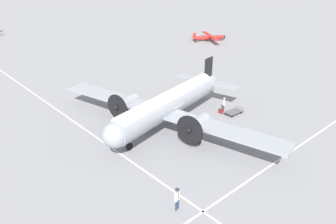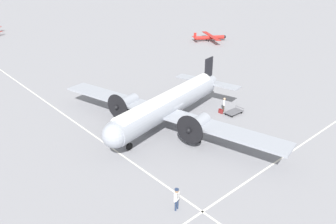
# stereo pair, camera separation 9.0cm
# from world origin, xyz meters

# --- Properties ---
(ground_plane) EXTENTS (300.00, 300.00, 0.00)m
(ground_plane) POSITION_xyz_m (0.00, 0.00, 0.00)
(ground_plane) COLOR gray
(apron_line_eastwest) EXTENTS (120.00, 0.16, 0.01)m
(apron_line_eastwest) POSITION_xyz_m (0.00, -6.92, 0.00)
(apron_line_eastwest) COLOR silver
(apron_line_eastwest) RESTS_ON ground_plane
(apron_line_northsouth) EXTENTS (0.16, 120.00, 0.01)m
(apron_line_northsouth) POSITION_xyz_m (11.30, 0.00, 0.00)
(apron_line_northsouth) COLOR silver
(apron_line_northsouth) RESTS_ON ground_plane
(airliner_main) EXTENTS (25.53, 18.23, 5.37)m
(airliner_main) POSITION_xyz_m (0.08, -0.36, 2.39)
(airliner_main) COLOR #9399A3
(airliner_main) RESTS_ON ground_plane
(crew_foreground) EXTENTS (0.34, 0.58, 1.74)m
(crew_foreground) POSITION_xyz_m (9.97, -8.10, 1.09)
(crew_foreground) COLOR navy
(crew_foreground) RESTS_ON ground_plane
(passenger_boarding) EXTENTS (0.37, 0.49, 1.68)m
(passenger_boarding) POSITION_xyz_m (1.61, 7.07, 1.03)
(passenger_boarding) COLOR #473D2D
(passenger_boarding) RESTS_ON ground_plane
(suitcase_near_door) EXTENTS (0.51, 0.20, 0.54)m
(suitcase_near_door) POSITION_xyz_m (1.71, 6.43, 0.25)
(suitcase_near_door) COLOR maroon
(suitcase_near_door) RESTS_ON ground_plane
(baggage_cart) EXTENTS (1.24, 2.13, 0.56)m
(baggage_cart) POSITION_xyz_m (2.83, 7.36, 0.28)
(baggage_cart) COLOR #56565B
(baggage_cart) RESTS_ON ground_plane
(light_aircraft_taxiing) EXTENTS (9.04, 7.14, 1.91)m
(light_aircraft_taxiing) POSITION_xyz_m (-24.07, 33.70, 0.81)
(light_aircraft_taxiing) COLOR #B2231E
(light_aircraft_taxiing) RESTS_ON ground_plane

